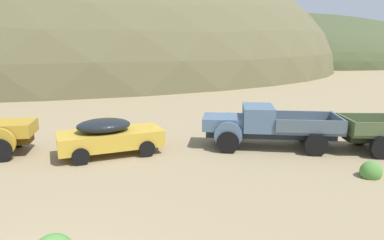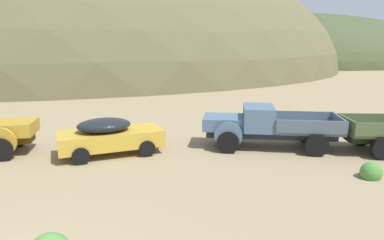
{
  "view_description": "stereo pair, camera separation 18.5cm",
  "coord_description": "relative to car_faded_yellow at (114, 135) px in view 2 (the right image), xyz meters",
  "views": [
    {
      "loc": [
        2.72,
        -5.4,
        4.53
      ],
      "look_at": [
        4.71,
        8.2,
        1.53
      ],
      "focal_mm": 31.95,
      "sensor_mm": 36.0,
      "label": 1
    },
    {
      "loc": [
        2.9,
        -5.43,
        4.53
      ],
      "look_at": [
        4.71,
        8.2,
        1.53
      ],
      "focal_mm": 31.95,
      "sensor_mm": 36.0,
      "label": 2
    }
  ],
  "objects": [
    {
      "name": "hill_center",
      "position": [
        -15.0,
        57.11,
        -0.81
      ],
      "size": [
        106.36,
        84.75,
        46.42
      ],
      "primitive_type": "ellipsoid",
      "color": "brown",
      "rests_on": "ground"
    },
    {
      "name": "hill_far_left",
      "position": [
        38.98,
        73.62,
        -0.81
      ],
      "size": [
        86.71,
        59.58,
        25.13
      ],
      "primitive_type": "ellipsoid",
      "color": "#424C2D",
      "rests_on": "ground"
    },
    {
      "name": "car_faded_yellow",
      "position": [
        0.0,
        0.0,
        0.0
      ],
      "size": [
        4.77,
        2.81,
        1.57
      ],
      "rotation": [
        0.0,
        0.0,
        0.25
      ],
      "color": "gold",
      "rests_on": "ground"
    },
    {
      "name": "truck_chalk_blue",
      "position": [
        6.45,
        0.13,
        0.18
      ],
      "size": [
        6.3,
        3.55,
        1.89
      ],
      "rotation": [
        0.0,
        0.0,
        2.89
      ],
      "color": "#262D39",
      "rests_on": "ground"
    },
    {
      "name": "bush_lone_scrub",
      "position": [
        9.13,
        -3.97,
        -0.63
      ],
      "size": [
        0.8,
        0.77,
        0.75
      ],
      "color": "#4C8438",
      "rests_on": "ground"
    }
  ]
}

